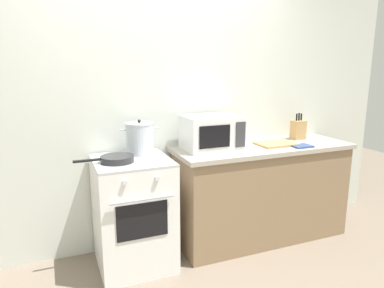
% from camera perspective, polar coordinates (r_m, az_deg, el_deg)
% --- Properties ---
extents(back_wall, '(4.40, 0.10, 2.50)m').
position_cam_1_polar(back_wall, '(3.32, -0.38, 5.68)').
color(back_wall, silver).
rests_on(back_wall, ground_plane).
extents(lower_cabinet_right, '(1.64, 0.56, 0.88)m').
position_cam_1_polar(lower_cabinet_right, '(3.49, 11.12, -7.95)').
color(lower_cabinet_right, '#8C7051').
rests_on(lower_cabinet_right, ground_plane).
extents(countertop_right, '(1.70, 0.60, 0.04)m').
position_cam_1_polar(countertop_right, '(3.36, 11.45, -0.57)').
color(countertop_right, '#ADA393').
rests_on(countertop_right, lower_cabinet_right).
extents(stove, '(0.60, 0.64, 0.92)m').
position_cam_1_polar(stove, '(3.00, -9.44, -10.95)').
color(stove, white).
rests_on(stove, ground_plane).
extents(stock_pot, '(0.32, 0.24, 0.29)m').
position_cam_1_polar(stock_pot, '(2.97, -8.45, 0.89)').
color(stock_pot, silver).
rests_on(stock_pot, stove).
extents(frying_pan, '(0.46, 0.26, 0.05)m').
position_cam_1_polar(frying_pan, '(2.78, -12.12, -2.38)').
color(frying_pan, '#28282B').
rests_on(frying_pan, stove).
extents(microwave, '(0.50, 0.37, 0.30)m').
position_cam_1_polar(microwave, '(3.13, 3.26, 1.88)').
color(microwave, white).
rests_on(microwave, countertop_right).
extents(cutting_board, '(0.36, 0.26, 0.02)m').
position_cam_1_polar(cutting_board, '(3.41, 13.46, 0.04)').
color(cutting_board, tan).
rests_on(cutting_board, countertop_right).
extents(knife_block, '(0.13, 0.10, 0.27)m').
position_cam_1_polar(knife_block, '(3.71, 16.80, 2.25)').
color(knife_block, tan).
rests_on(knife_block, countertop_right).
extents(oven_mitt, '(0.18, 0.14, 0.02)m').
position_cam_1_polar(oven_mitt, '(3.38, 17.30, -0.31)').
color(oven_mitt, '#33477A').
rests_on(oven_mitt, countertop_right).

